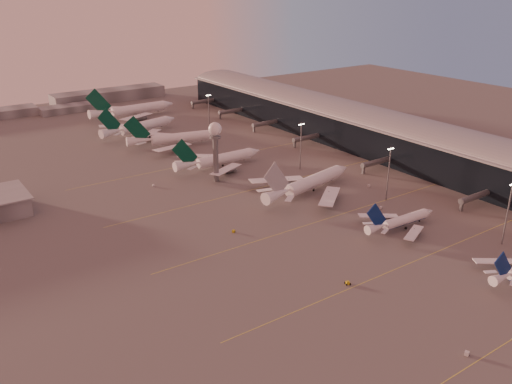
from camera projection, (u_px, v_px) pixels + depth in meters
ground at (397, 292)px, 172.96m from camera, size 700.00×700.00×0.00m
taxiway_markings at (344, 212)px, 231.59m from camera, size 180.00×185.25×0.02m
terminal at (379, 133)px, 310.38m from camera, size 57.00×362.00×23.04m
radar_tower at (215, 140)px, 259.29m from camera, size 6.40×6.40×31.10m
mast_a at (508, 211)px, 198.78m from camera, size 3.60×0.56×25.00m
mast_b at (389, 171)px, 239.07m from camera, size 3.60×0.56×25.00m
mast_c at (301, 144)px, 278.30m from camera, size 3.60×0.56×25.00m
mast_d at (209, 111)px, 345.78m from camera, size 3.60×0.56×25.00m
distant_horizon at (77, 101)px, 420.56m from camera, size 165.00×37.50×9.00m
narrowbody_mid at (401, 222)px, 214.85m from camera, size 37.40×29.84×14.61m
widebody_white at (309, 186)px, 250.57m from camera, size 60.00×47.61×21.35m
greentail_a at (219, 161)px, 284.62m from camera, size 53.03×42.85×19.27m
greentail_b at (175, 140)px, 320.54m from camera, size 55.76×44.54×20.55m
greentail_c at (140, 129)px, 345.01m from camera, size 57.47×45.87×21.25m
greentail_d at (133, 112)px, 386.58m from camera, size 65.69×53.00×23.85m
gsv_truck_a at (468, 351)px, 143.66m from camera, size 6.54×4.24×2.49m
gsv_tug_mid at (348, 283)px, 176.81m from camera, size 4.19×3.22×1.06m
gsv_truck_b at (382, 206)px, 234.66m from camera, size 5.70×2.85×2.20m
gsv_truck_c at (234, 230)px, 212.98m from camera, size 5.51×4.23×2.13m
gsv_catering_b at (370, 183)px, 258.60m from camera, size 5.58×3.70×4.22m
gsv_tug_far at (271, 182)px, 264.48m from camera, size 2.84×4.25×1.14m
gsv_truck_d at (153, 184)px, 259.82m from camera, size 2.42×5.45×2.14m
gsv_tug_hangar at (242, 154)px, 305.82m from camera, size 3.65×2.43×0.98m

